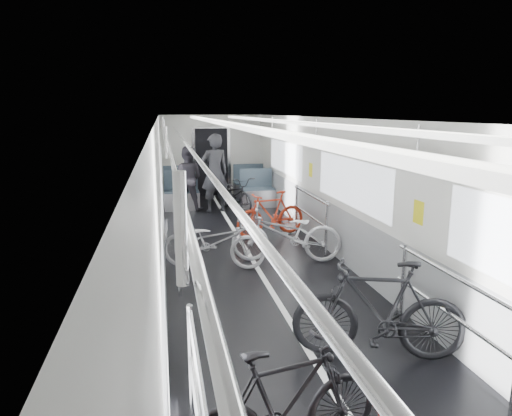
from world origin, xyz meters
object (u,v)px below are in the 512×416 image
Objects in this scene: bike_left_mid at (285,405)px; bike_left_far at (214,242)px; person_standing at (215,173)px; bike_aisle at (235,194)px; bike_right_far at (271,214)px; person_seated at (187,179)px; bike_right_mid at (286,234)px; bike_right_near at (379,310)px.

bike_left_mid is 4.32m from bike_left_far.
person_standing reaches higher than bike_left_far.
bike_aisle is at bearing 155.44° from person_standing.
person_seated is at bearing -166.51° from bike_right_far.
bike_right_far is 0.88× the size of bike_aisle.
bike_aisle is at bearing -163.65° from bike_right_mid.
person_seated is (-1.16, 0.43, 0.37)m from bike_aisle.
person_seated reaches higher than bike_right_far.
bike_right_mid is (-0.11, 3.18, -0.04)m from bike_right_near.
bike_right_mid is 1.21× the size of bike_right_far.
person_standing reaches higher than person_seated.
person_standing is 0.76m from person_seated.
bike_right_mid reaches higher than bike_left_far.
person_standing reaches higher than bike_right_mid.
bike_right_far is at bearing -171.16° from bike_right_mid.
bike_right_far is at bearing -100.70° from bike_aisle.
person_standing reaches higher than bike_left_mid.
bike_right_far is at bearing -162.64° from bike_right_near.
bike_left_far is at bearing 109.12° from person_seated.
person_standing is (-0.50, 0.10, 0.53)m from bike_aisle.
bike_right_near is 0.90× the size of person_standing.
person_standing is (0.47, 8.53, 0.52)m from bike_left_mid.
bike_right_near reaches higher than bike_left_far.
person_seated is at bearing 140.41° from bike_aisle.
bike_right_near is 0.95× the size of bike_right_mid.
bike_right_far is (0.01, 4.82, -0.07)m from bike_right_near.
bike_left_far is 4.24m from bike_aisle.
bike_right_mid is at bearing -26.92° from bike_left_mid.
bike_right_mid is at bearing -105.76° from bike_aisle.
bike_right_far reaches higher than bike_left_far.
bike_left_far is 2.18m from bike_right_far.
bike_aisle is at bearing 4.01° from bike_left_far.
bike_right_near reaches higher than bike_right_mid.
bike_left_mid is 1.79m from bike_right_near.
bike_right_far is at bearing -23.96° from bike_left_mid.
person_seated is (-0.66, 0.33, -0.16)m from person_standing.
person_standing is at bearing 10.92° from bike_left_far.
bike_left_mid reaches higher than bike_left_far.
person_seated is at bearing 19.68° from bike_left_far.
bike_aisle is (-0.23, 4.04, -0.03)m from bike_right_mid.
bike_right_mid is 1.07× the size of bike_aisle.
person_seated is (-1.51, 2.84, 0.36)m from bike_right_far.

